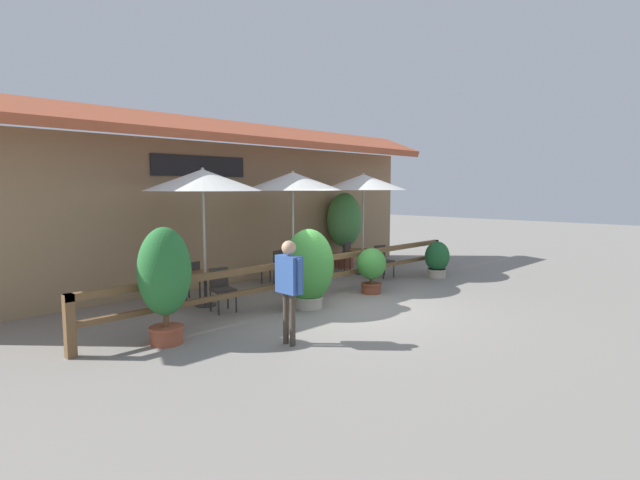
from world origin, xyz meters
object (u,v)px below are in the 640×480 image
dining_table_near (205,279)px  potted_plant_broad_leaf (165,277)px  dining_table_middle (293,265)px  potted_plant_tall_tropical (437,259)px  chair_middle_wallside (274,265)px  pedestrian (289,278)px  potted_plant_entrance_palm (371,267)px  dining_table_far (363,255)px  chair_far_streetside (383,259)px  patio_umbrella_middle (293,181)px  chair_far_wallside (344,255)px  chair_near_streetside (222,287)px  chair_near_wallside (189,279)px  potted_plant_small_flowering (309,267)px  potted_plant_corner_fern (344,223)px  patio_umbrella_near (203,180)px  chair_middle_streetside (311,271)px  patio_umbrella_far (363,182)px

dining_table_near → potted_plant_broad_leaf: (-1.89, -1.72, 0.52)m
dining_table_middle → potted_plant_tall_tropical: potted_plant_tall_tropical is taller
chair_middle_wallside → pedestrian: pedestrian is taller
dining_table_near → potted_plant_broad_leaf: 2.61m
dining_table_near → potted_plant_entrance_palm: size_ratio=0.75×
pedestrian → dining_table_far: bearing=122.3°
dining_table_near → chair_far_streetside: (5.34, -0.67, -0.07)m
patio_umbrella_middle → dining_table_middle: 2.07m
chair_middle_wallside → chair_far_wallside: bearing=164.3°
chair_near_streetside → chair_near_wallside: 1.29m
chair_near_streetside → potted_plant_small_flowering: (1.40, -1.08, 0.35)m
chair_far_wallside → patio_umbrella_middle: bearing=-1.0°
dining_table_far → potted_plant_corner_fern: size_ratio=0.35×
dining_table_far → potted_plant_small_flowering: (-3.97, -1.74, 0.29)m
patio_umbrella_near → chair_far_streetside: (5.34, -0.67, -2.14)m
patio_umbrella_near → dining_table_middle: 3.35m
dining_table_middle → chair_middle_streetside: chair_middle_streetside is taller
chair_near_wallside → patio_umbrella_far: patio_umbrella_far is taller
potted_plant_entrance_palm → potted_plant_corner_fern: bearing=50.1°
dining_table_near → potted_plant_tall_tropical: potted_plant_tall_tropical is taller
patio_umbrella_near → chair_middle_streetside: patio_umbrella_near is taller
patio_umbrella_far → potted_plant_broad_leaf: patio_umbrella_far is taller
potted_plant_broad_leaf → pedestrian: bearing=-48.3°
chair_near_streetside → potted_plant_tall_tropical: size_ratio=0.87×
chair_middle_streetside → potted_plant_entrance_palm: 1.44m
dining_table_near → pedestrian: 3.29m
patio_umbrella_far → potted_plant_corner_fern: 1.80m
chair_middle_wallside → dining_table_middle: bearing=77.9°
chair_near_streetside → potted_plant_tall_tropical: potted_plant_tall_tropical is taller
patio_umbrella_near → dining_table_far: patio_umbrella_near is taller
chair_near_wallside → chair_far_wallside: 5.27m
chair_middle_wallside → chair_far_streetside: same height
patio_umbrella_middle → patio_umbrella_far: 2.69m
chair_middle_streetside → chair_far_streetside: same height
chair_middle_streetside → patio_umbrella_far: bearing=8.5°
patio_umbrella_middle → chair_middle_wallside: (-0.02, 0.69, -2.14)m
potted_plant_tall_tropical → chair_near_wallside: bearing=158.6°
patio_umbrella_near → potted_plant_tall_tropical: size_ratio=2.89×
chair_far_streetside → potted_plant_broad_leaf: 7.33m
dining_table_middle → chair_far_wallside: chair_far_wallside is taller
dining_table_middle → pedestrian: 4.62m
chair_near_streetside → dining_table_middle: size_ratio=1.09×
chair_far_wallside → chair_middle_streetside: bearing=11.7°
chair_middle_streetside → potted_plant_entrance_palm: (0.82, -1.17, 0.13)m
chair_near_wallside → chair_far_streetside: (5.34, -1.32, 0.00)m
pedestrian → patio_umbrella_far: bearing=122.3°
chair_near_wallside → chair_middle_streetside: size_ratio=1.00×
patio_umbrella_near → pedestrian: patio_umbrella_near is taller
dining_table_near → dining_table_middle: (2.63, 0.09, 0.00)m
chair_middle_wallside → potted_plant_small_flowering: (-1.25, -2.50, 0.35)m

